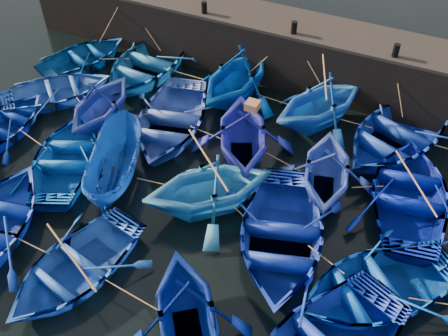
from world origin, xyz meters
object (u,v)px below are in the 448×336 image
at_px(boat_8, 170,120).
at_px(boat_13, 2,126).
at_px(boat_0, 84,56).
at_px(wooden_crate, 253,105).

bearing_deg(boat_8, boat_13, -166.26).
xyz_separation_m(boat_0, boat_8, (5.93, -2.44, 0.11)).
bearing_deg(boat_0, boat_13, 114.07).
distance_m(boat_8, boat_13, 6.42).
xyz_separation_m(boat_0, wooden_crate, (9.39, -2.58, 2.00)).
relative_size(boat_13, wooden_crate, 9.54).
distance_m(boat_8, wooden_crate, 3.95).
bearing_deg(boat_0, boat_8, 179.17).
relative_size(boat_0, wooden_crate, 9.73).
bearing_deg(boat_13, boat_0, -85.88).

